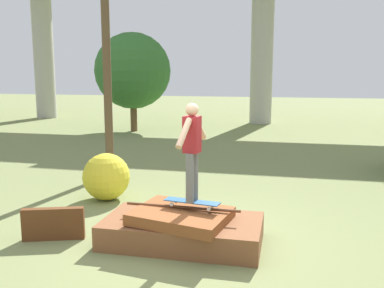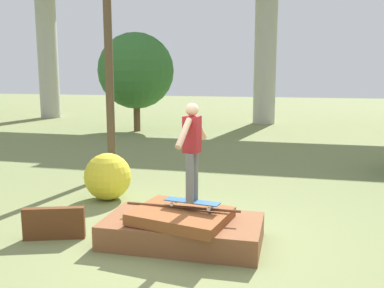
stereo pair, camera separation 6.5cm
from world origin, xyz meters
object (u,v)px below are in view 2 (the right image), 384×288
object	(u,v)px
skateboard	(192,202)
bush_yellow_flowering	(108,176)
tree_behind_left	(136,71)
utility_pole	(107,16)
skater	(192,146)

from	to	relation	value
skateboard	bush_yellow_flowering	world-z (taller)	bush_yellow_flowering
tree_behind_left	bush_yellow_flowering	size ratio (longest dim) A/B	4.50
utility_pole	bush_yellow_flowering	size ratio (longest dim) A/B	7.91
skater	bush_yellow_flowering	bearing A→B (deg)	140.13
utility_pole	tree_behind_left	bearing A→B (deg)	106.68
skateboard	tree_behind_left	bearing A→B (deg)	114.57
skateboard	utility_pole	size ratio (longest dim) A/B	0.11
skateboard	utility_pole	distance (m)	5.76
utility_pole	tree_behind_left	distance (m)	8.41
utility_pole	bush_yellow_flowering	world-z (taller)	utility_pole
skateboard	tree_behind_left	distance (m)	13.03
skater	bush_yellow_flowering	world-z (taller)	skater
skater	bush_yellow_flowering	distance (m)	3.04
skater	utility_pole	distance (m)	5.34
utility_pole	tree_behind_left	size ratio (longest dim) A/B	1.76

